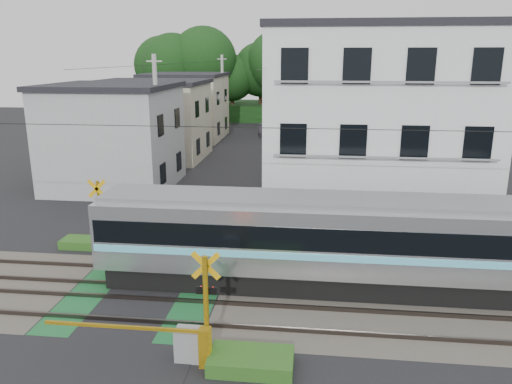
# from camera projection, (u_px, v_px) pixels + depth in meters

# --- Properties ---
(ground) EXTENTS (120.00, 120.00, 0.00)m
(ground) POSITION_uv_depth(u_px,v_px,m) (144.00, 293.00, 17.15)
(ground) COLOR black
(track_bed) EXTENTS (120.00, 120.00, 0.14)m
(track_bed) POSITION_uv_depth(u_px,v_px,m) (144.00, 292.00, 17.14)
(track_bed) COLOR #47423A
(track_bed) RESTS_ON ground
(crossing_signal_near) EXTENTS (4.74, 0.65, 3.09)m
(crossing_signal_near) POSITION_uv_depth(u_px,v_px,m) (191.00, 337.00, 13.17)
(crossing_signal_near) COLOR #E7A90C
(crossing_signal_near) RESTS_ON ground
(crossing_signal_far) EXTENTS (4.74, 0.65, 3.09)m
(crossing_signal_far) POSITION_uv_depth(u_px,v_px,m) (112.00, 234.00, 20.75)
(crossing_signal_far) COLOR #E7A90C
(crossing_signal_far) RESTS_ON ground
(apartment_block) EXTENTS (10.20, 8.36, 9.30)m
(apartment_block) POSITION_uv_depth(u_px,v_px,m) (374.00, 125.00, 24.07)
(apartment_block) COLOR white
(apartment_block) RESTS_ON ground
(houses_row) EXTENTS (22.07, 31.35, 6.80)m
(houses_row) POSITION_uv_depth(u_px,v_px,m) (249.00, 114.00, 41.10)
(houses_row) COLOR #A6A8AB
(houses_row) RESTS_ON ground
(tree_hill) EXTENTS (40.00, 13.67, 11.37)m
(tree_hill) POSITION_uv_depth(u_px,v_px,m) (265.00, 75.00, 61.52)
(tree_hill) COLOR #143712
(tree_hill) RESTS_ON ground
(catenary) EXTENTS (60.00, 5.04, 7.00)m
(catenary) POSITION_uv_depth(u_px,v_px,m) (323.00, 195.00, 15.53)
(catenary) COLOR #2D2D33
(catenary) RESTS_ON ground
(utility_poles) EXTENTS (7.90, 42.00, 8.00)m
(utility_poles) POSITION_uv_depth(u_px,v_px,m) (227.00, 107.00, 38.23)
(utility_poles) COLOR #A5A5A0
(utility_poles) RESTS_ON ground
(pedestrian) EXTENTS (0.65, 0.53, 1.54)m
(pedestrian) POSITION_uv_depth(u_px,v_px,m) (260.00, 131.00, 49.13)
(pedestrian) COLOR #2F2B35
(pedestrian) RESTS_ON ground
(weed_patches) EXTENTS (10.25, 8.80, 0.40)m
(weed_patches) POSITION_uv_depth(u_px,v_px,m) (193.00, 292.00, 16.82)
(weed_patches) COLOR #2D5E1E
(weed_patches) RESTS_ON ground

